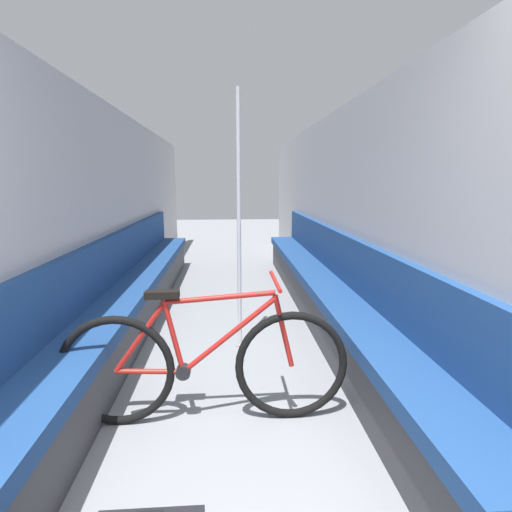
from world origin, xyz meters
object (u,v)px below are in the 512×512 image
at_px(bench_seat_row_right, 325,292).
at_px(bicycle, 205,365).
at_px(grab_pole_near, 239,227).
at_px(bench_seat_row_left, 131,296).

xyz_separation_m(bench_seat_row_right, bicycle, (-1.18, -1.74, 0.05)).
bearing_deg(bench_seat_row_right, grab_pole_near, -147.34).
relative_size(bench_seat_row_left, grab_pole_near, 2.71).
height_order(bench_seat_row_right, grab_pole_near, grab_pole_near).
relative_size(bench_seat_row_left, bench_seat_row_right, 1.00).
xyz_separation_m(bench_seat_row_right, grab_pole_near, (-0.93, -0.59, 0.77)).
bearing_deg(bicycle, grab_pole_near, 65.81).
bearing_deg(bicycle, bench_seat_row_left, 103.97).
bearing_deg(bench_seat_row_right, bicycle, -123.99).
xyz_separation_m(bench_seat_row_left, bench_seat_row_right, (2.03, 0.00, 0.00)).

